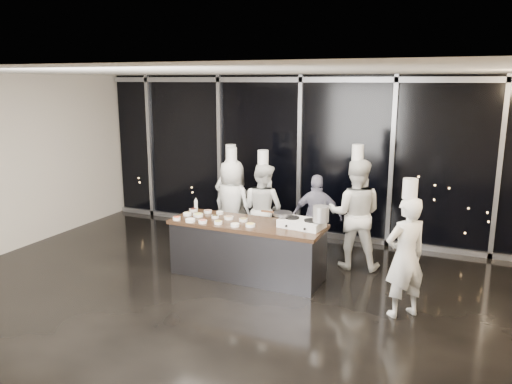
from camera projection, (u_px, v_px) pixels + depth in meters
ground at (222, 297)px, 7.26m from camera, size 9.00×9.00×0.00m
room_shell at (231, 145)px, 6.70m from camera, size 9.02×7.02×3.21m
window_wall at (300, 156)px, 9.97m from camera, size 8.90×0.11×3.20m
demo_counter at (247, 249)px, 7.97m from camera, size 2.46×0.86×0.90m
stove at (302, 223)px, 7.59m from camera, size 0.70×0.48×0.14m
frying_pan at (282, 214)px, 7.75m from camera, size 0.52×0.33×0.05m
stock_pot at (321, 214)px, 7.38m from camera, size 0.26×0.26×0.24m
prep_bowls at (212, 218)px, 8.04m from camera, size 1.41×0.73×0.05m
squeeze_bottle at (196, 204)px, 8.60m from camera, size 0.06×0.06×0.22m
chef_far_left at (231, 200)px, 9.45m from camera, size 0.72×0.59×1.93m
chef_left at (232, 204)px, 9.20m from camera, size 0.92×0.70×1.90m
chef_center at (263, 209)px, 8.93m from camera, size 0.95×0.82×1.90m
guest at (317, 217)px, 8.73m from camera, size 0.93×0.52×1.50m
chef_right at (355, 213)px, 8.26m from camera, size 1.01×0.85×2.08m
chef_side at (405, 256)px, 6.55m from camera, size 0.71×0.70×1.87m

